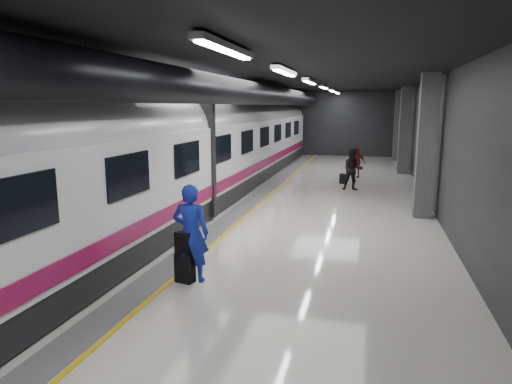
# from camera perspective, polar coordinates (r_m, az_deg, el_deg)

# --- Properties ---
(ground) EXTENTS (40.00, 40.00, 0.00)m
(ground) POSITION_cam_1_polar(r_m,az_deg,el_deg) (13.85, 1.72, -3.94)
(ground) COLOR beige
(ground) RESTS_ON ground
(platform_hall) EXTENTS (10.02, 40.02, 4.51)m
(platform_hall) POSITION_cam_1_polar(r_m,az_deg,el_deg) (14.40, 1.50, 10.84)
(platform_hall) COLOR black
(platform_hall) RESTS_ON ground
(train) EXTENTS (3.05, 38.00, 4.05)m
(train) POSITION_cam_1_polar(r_m,az_deg,el_deg) (14.52, -10.89, 4.85)
(train) COLOR black
(train) RESTS_ON ground
(traveler_main) EXTENTS (0.77, 0.55, 2.00)m
(traveler_main) POSITION_cam_1_polar(r_m,az_deg,el_deg) (9.24, -8.15, -5.10)
(traveler_main) COLOR #1C20D3
(traveler_main) RESTS_ON ground
(suitcase_main) EXTENTS (0.41, 0.31, 0.60)m
(suitcase_main) POSITION_cam_1_polar(r_m,az_deg,el_deg) (9.39, -8.87, -9.34)
(suitcase_main) COLOR black
(suitcase_main) RESTS_ON ground
(shoulder_bag) EXTENTS (0.37, 0.27, 0.44)m
(shoulder_bag) POSITION_cam_1_polar(r_m,az_deg,el_deg) (9.24, -9.08, -6.31)
(shoulder_bag) COLOR black
(shoulder_bag) RESTS_ON suitcase_main
(traveler_far_a) EXTENTS (0.97, 0.82, 1.76)m
(traveler_far_a) POSITION_cam_1_polar(r_m,az_deg,el_deg) (19.55, 12.01, 2.75)
(traveler_far_a) COLOR black
(traveler_far_a) RESTS_ON ground
(traveler_far_b) EXTENTS (0.95, 0.57, 1.52)m
(traveler_far_b) POSITION_cam_1_polar(r_m,az_deg,el_deg) (23.23, 12.42, 3.66)
(traveler_far_b) COLOR maroon
(traveler_far_b) RESTS_ON ground
(suitcase_far) EXTENTS (0.36, 0.29, 0.46)m
(suitcase_far) POSITION_cam_1_polar(r_m,az_deg,el_deg) (21.22, 10.87, 1.64)
(suitcase_far) COLOR black
(suitcase_far) RESTS_ON ground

